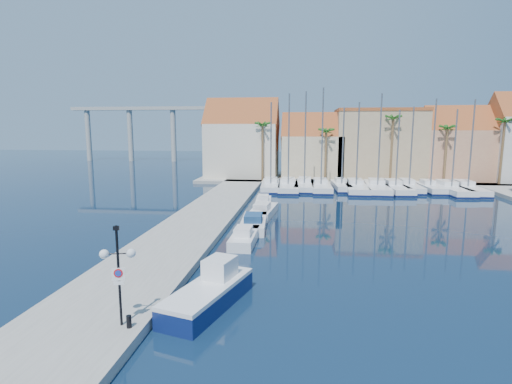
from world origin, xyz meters
TOP-DOWN VIEW (x-y plane):
  - ground at (0.00, 0.00)m, footprint 260.00×260.00m
  - quay_west at (-9.00, 13.50)m, footprint 6.00×77.00m
  - shore_north at (10.00, 48.00)m, footprint 54.00×16.00m
  - lamp_post at (-7.02, -6.52)m, footprint 1.46×0.65m
  - bollard at (-6.60, -6.70)m, footprint 0.22×0.22m
  - fishing_boat at (-3.94, -3.15)m, footprint 3.74×6.52m
  - motorboat_west_0 at (-3.86, 7.96)m, footprint 1.80×5.50m
  - motorboat_west_1 at (-3.73, 12.75)m, footprint 2.52×6.79m
  - motorboat_west_2 at (-3.42, 17.95)m, footprint 2.63×6.61m
  - motorboat_west_3 at (-3.90, 22.89)m, footprint 2.03×5.38m
  - sailboat_0 at (-4.10, 35.65)m, footprint 3.20×10.07m
  - sailboat_1 at (-1.58, 35.53)m, footprint 3.28×10.83m
  - sailboat_2 at (0.76, 36.52)m, footprint 2.95×10.29m
  - sailboat_3 at (3.08, 35.69)m, footprint 3.00×10.26m
  - sailboat_4 at (6.04, 36.52)m, footprint 2.70×8.31m
  - sailboat_5 at (7.98, 35.56)m, footprint 3.12×11.06m
  - sailboat_6 at (10.99, 35.86)m, footprint 3.84×11.59m
  - sailboat_7 at (13.33, 35.70)m, footprint 3.53×10.65m
  - sailboat_8 at (15.46, 36.76)m, footprint 2.56×9.33m
  - sailboat_9 at (18.17, 36.19)m, footprint 2.62×8.35m
  - sailboat_10 at (20.67, 35.53)m, footprint 3.63×11.01m
  - sailboat_11 at (23.00, 35.94)m, footprint 2.94×10.67m
  - building_0 at (-10.00, 47.00)m, footprint 12.30×9.00m
  - building_1 at (2.00, 47.00)m, footprint 10.30×8.00m
  - building_2 at (13.00, 48.00)m, footprint 14.20×10.20m
  - building_3 at (25.00, 47.00)m, footprint 10.30×8.00m
  - palm_0 at (-6.00, 42.00)m, footprint 2.60×2.60m
  - palm_1 at (4.00, 42.00)m, footprint 2.60×2.60m
  - palm_2 at (14.00, 42.00)m, footprint 2.60×2.60m
  - palm_3 at (22.00, 42.00)m, footprint 2.60×2.60m
  - palm_4 at (30.00, 42.00)m, footprint 2.60×2.60m
  - viaduct at (-39.07, 82.00)m, footprint 48.00×2.20m

SIDE VIEW (x-z plane):
  - ground at x=0.00m, z-range 0.00..0.00m
  - quay_west at x=-9.00m, z-range 0.00..0.50m
  - shore_north at x=10.00m, z-range 0.00..0.50m
  - motorboat_west_0 at x=-3.86m, z-range -0.19..1.21m
  - motorboat_west_1 at x=-3.73m, z-range -0.19..1.21m
  - motorboat_west_2 at x=-3.42m, z-range -0.19..1.21m
  - motorboat_west_3 at x=-3.90m, z-range -0.19..1.21m
  - sailboat_10 at x=20.67m, z-range -5.10..6.22m
  - sailboat_7 at x=13.33m, z-range -5.08..6.21m
  - sailboat_5 at x=7.98m, z-range -5.60..6.74m
  - sailboat_6 at x=10.99m, z-range -6.17..7.32m
  - sailboat_11 at x=23.00m, z-range -5.74..6.89m
  - sailboat_0 at x=-4.10m, z-range -5.63..6.80m
  - sailboat_8 at x=15.46m, z-range -5.29..6.47m
  - sailboat_1 at x=-1.58m, z-range -6.20..7.37m
  - sailboat_2 at x=0.76m, z-range -6.36..7.56m
  - sailboat_4 at x=6.04m, z-range -5.23..6.44m
  - sailboat_3 at x=3.08m, z-range -6.57..7.79m
  - sailboat_9 at x=18.17m, z-range -5.76..7.01m
  - fishing_boat at x=-3.94m, z-range -0.36..1.80m
  - bollard at x=-6.60m, z-range 0.50..1.04m
  - lamp_post at x=-7.02m, z-range 1.19..5.57m
  - building_1 at x=2.00m, z-range -0.20..10.80m
  - building_3 at x=25.00m, z-range -0.14..11.86m
  - building_2 at x=13.00m, z-range 0.51..12.01m
  - building_0 at x=-10.00m, z-range -0.23..13.27m
  - palm_1 at x=4.00m, z-range 3.56..12.71m
  - palm_3 at x=22.00m, z-range 3.78..13.43m
  - palm_0 at x=-6.00m, z-range 4.00..14.15m
  - palm_4 at x=30.00m, z-range 4.22..14.87m
  - palm_2 at x=14.00m, z-range 4.44..15.59m
  - viaduct at x=-39.07m, z-range 3.02..17.47m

